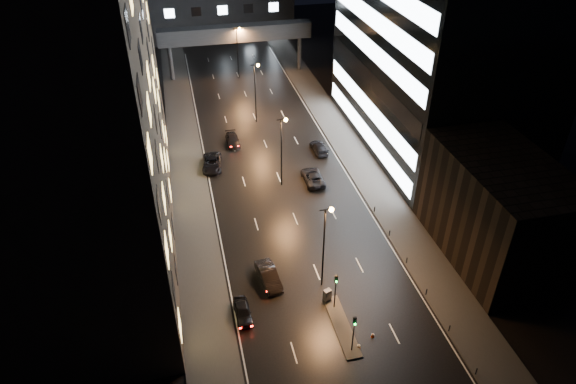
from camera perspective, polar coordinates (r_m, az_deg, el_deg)
name	(u,v)px	position (r m, az deg, el deg)	size (l,w,h in m)	color
ground	(265,144)	(81.30, -2.53, 5.37)	(160.00, 160.00, 0.00)	black
sidewalk_left	(187,169)	(75.97, -11.12, 2.52)	(5.00, 110.00, 0.15)	#383533
sidewalk_right	(351,150)	(79.98, 7.01, 4.67)	(5.00, 110.00, 0.15)	#383533
building_left	(75,70)	(58.27, -22.63, 12.38)	(15.00, 48.00, 40.00)	#2D2319
building_right_low	(496,209)	(60.76, 22.14, -1.81)	(10.00, 18.00, 12.00)	black
skybridge	(235,34)	(105.49, -5.88, 17.07)	(30.00, 3.00, 10.00)	#333335
median_island	(342,326)	(52.25, 5.98, -14.58)	(1.60, 8.00, 0.15)	#383533
traffic_signal_near	(336,286)	(51.66, 5.31, -10.37)	(0.28, 0.34, 4.40)	black
traffic_signal_far	(354,329)	(48.15, 7.34, -14.82)	(0.28, 0.34, 4.40)	black
bollard_row	(416,276)	(57.98, 14.05, -9.05)	(0.12, 25.12, 0.90)	black
streetlight_near	(326,237)	(51.82, 4.20, -5.06)	(1.45, 0.50, 10.15)	black
streetlight_mid_a	(283,143)	(67.88, -0.61, 5.42)	(1.45, 0.50, 10.15)	black
streetlight_mid_b	(256,86)	(85.62, -3.57, 11.72)	(1.45, 0.50, 10.15)	black
streetlight_far	(238,46)	(104.18, -5.57, 15.80)	(1.45, 0.50, 10.15)	black
car_away_a	(243,311)	(52.62, -5.05, -13.09)	(1.60, 3.96, 1.35)	black
car_away_b	(269,276)	(55.78, -2.17, -9.32)	(1.75, 5.02, 1.65)	black
car_away_c	(212,163)	(75.42, -8.43, 3.21)	(2.64, 5.72, 1.59)	black
car_away_d	(233,140)	(81.31, -6.17, 5.75)	(1.94, 4.76, 1.38)	black
car_toward_a	(313,177)	(71.54, 2.78, 1.67)	(2.54, 5.51, 1.53)	black
car_toward_b	(319,147)	(78.90, 3.48, 4.96)	(2.00, 4.93, 1.43)	black
utility_cabinet	(327,295)	(54.00, 4.38, -11.31)	(0.76, 0.53, 1.27)	#545457
cone_a	(373,335)	(51.65, 9.40, -15.40)	(0.33, 0.33, 0.55)	#FC470D
cone_b	(359,346)	(50.67, 7.87, -16.57)	(0.35, 0.35, 0.48)	orange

